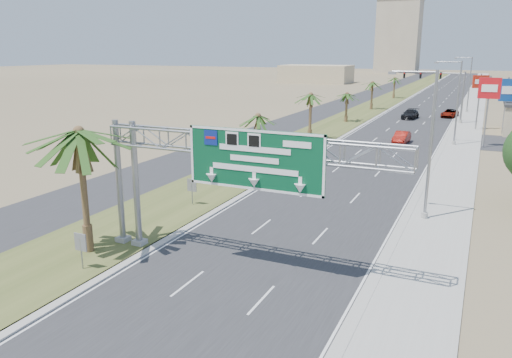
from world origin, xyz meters
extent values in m
cube|color=#28282B|center=(0.00, 110.00, 0.01)|extent=(12.00, 300.00, 0.02)
cube|color=#9E9B93|center=(8.50, 110.00, 0.05)|extent=(4.00, 300.00, 0.10)
cube|color=#454E22|center=(-10.00, 110.00, 0.06)|extent=(7.00, 300.00, 0.12)
cube|color=#28282B|center=(-17.00, 110.00, 0.01)|extent=(8.00, 300.00, 0.02)
cylinder|color=gray|center=(-7.20, 10.00, 3.70)|extent=(0.36, 0.36, 7.40)
cylinder|color=gray|center=(-8.40, 10.00, 3.70)|extent=(0.36, 0.36, 7.40)
cube|color=#9E9B93|center=(-7.20, 10.00, 0.20)|extent=(0.70, 0.70, 0.40)
cube|color=#9E9B93|center=(-8.40, 10.00, 0.20)|extent=(0.70, 0.70, 0.40)
cube|color=#074829|center=(0.50, 9.52, 6.00)|extent=(7.20, 0.12, 3.00)
cube|color=navy|center=(-1.90, 9.44, 6.95)|extent=(0.75, 0.03, 0.75)
cone|color=white|center=(0.50, 9.44, 4.85)|extent=(0.56, 0.56, 0.45)
cylinder|color=brown|center=(-9.20, 8.00, 3.50)|extent=(0.36, 0.36, 7.00)
cylinder|color=brown|center=(-9.20, 8.00, 0.84)|extent=(0.54, 0.54, 1.68)
cylinder|color=brown|center=(-9.50, 32.00, 2.50)|extent=(0.36, 0.36, 5.00)
cylinder|color=brown|center=(-9.50, 32.00, 0.60)|extent=(0.54, 0.54, 1.20)
cylinder|color=brown|center=(-9.50, 48.00, 2.90)|extent=(0.36, 0.36, 5.80)
cylinder|color=brown|center=(-9.50, 48.00, 0.70)|extent=(0.54, 0.54, 1.39)
cylinder|color=brown|center=(-9.50, 66.00, 2.25)|extent=(0.36, 0.36, 4.50)
cylinder|color=brown|center=(-9.50, 66.00, 0.54)|extent=(0.54, 0.54, 1.08)
cylinder|color=brown|center=(-9.50, 85.00, 2.60)|extent=(0.36, 0.36, 5.20)
cylinder|color=brown|center=(-9.50, 85.00, 0.62)|extent=(0.54, 0.54, 1.25)
cylinder|color=brown|center=(-9.50, 110.00, 2.40)|extent=(0.36, 0.36, 4.80)
cylinder|color=brown|center=(-9.50, 110.00, 0.58)|extent=(0.54, 0.54, 1.15)
cylinder|color=gray|center=(7.50, 22.00, 5.00)|extent=(0.20, 0.20, 10.00)
cylinder|color=gray|center=(6.10, 22.00, 9.85)|extent=(2.80, 0.12, 0.12)
cube|color=slate|center=(4.70, 22.00, 9.75)|extent=(0.50, 0.22, 0.18)
cylinder|color=#9E9B93|center=(7.50, 22.00, 0.25)|extent=(0.44, 0.44, 0.50)
cylinder|color=gray|center=(7.50, 52.00, 5.00)|extent=(0.20, 0.20, 10.00)
cylinder|color=gray|center=(6.10, 52.00, 9.85)|extent=(2.80, 0.12, 0.12)
cube|color=slate|center=(4.70, 52.00, 9.75)|extent=(0.50, 0.22, 0.18)
cylinder|color=#9E9B93|center=(7.50, 52.00, 0.25)|extent=(0.44, 0.44, 0.50)
cylinder|color=gray|center=(7.50, 88.00, 5.00)|extent=(0.20, 0.20, 10.00)
cylinder|color=gray|center=(6.10, 88.00, 9.85)|extent=(2.80, 0.12, 0.12)
cube|color=slate|center=(4.70, 88.00, 9.75)|extent=(0.50, 0.22, 0.18)
cylinder|color=#9E9B93|center=(7.50, 88.00, 0.25)|extent=(0.44, 0.44, 0.50)
cylinder|color=gray|center=(7.20, 72.00, 4.00)|extent=(0.28, 0.28, 8.00)
cylinder|color=gray|center=(2.20, 72.00, 7.70)|extent=(10.00, 0.18, 0.18)
cube|color=black|center=(3.70, 71.80, 7.30)|extent=(0.32, 0.18, 0.95)
cube|color=black|center=(0.70, 71.80, 7.30)|extent=(0.32, 0.18, 0.95)
cube|color=black|center=(-1.80, 71.80, 7.30)|extent=(0.32, 0.18, 0.95)
sphere|color=red|center=(3.70, 71.68, 7.60)|extent=(0.22, 0.22, 0.22)
imported|color=black|center=(7.20, 72.00, 7.00)|extent=(0.16, 0.16, 0.60)
cylinder|color=#9E9B93|center=(7.20, 72.00, 0.30)|extent=(0.56, 0.56, 0.60)
cylinder|color=gray|center=(-7.80, 6.00, 0.90)|extent=(0.08, 0.08, 1.80)
cube|color=slate|center=(-7.80, 6.00, 1.60)|extent=(0.75, 0.06, 0.95)
cylinder|color=gray|center=(-8.50, 18.00, 0.90)|extent=(0.08, 0.08, 1.80)
cube|color=slate|center=(-8.50, 18.00, 1.60)|extent=(0.75, 0.06, 0.95)
cube|color=tan|center=(-32.00, 250.00, 17.50)|extent=(20.00, 16.00, 35.00)
cube|color=tan|center=(-45.00, 160.00, 3.00)|extent=(24.00, 14.00, 6.00)
imported|color=black|center=(-5.50, 31.26, 0.70)|extent=(2.14, 4.30, 1.41)
imported|color=maroon|center=(1.50, 50.73, 0.73)|extent=(1.75, 4.49, 1.46)
imported|color=gray|center=(5.11, 79.29, 0.68)|extent=(2.89, 5.12, 1.35)
imported|color=black|center=(-0.79, 74.69, 0.76)|extent=(2.55, 5.42, 1.53)
cylinder|color=gray|center=(10.74, 51.97, 4.17)|extent=(0.20, 0.20, 8.34)
cube|color=red|center=(10.74, 51.97, 6.94)|extent=(2.41, 0.40, 2.40)
cube|color=white|center=(10.74, 51.79, 6.94)|extent=(1.68, 0.11, 0.84)
cylinder|color=gray|center=(13.00, 63.77, 3.84)|extent=(0.20, 0.20, 7.68)
cube|color=navy|center=(13.00, 63.77, 5.98)|extent=(2.02, 0.60, 3.00)
cube|color=white|center=(13.00, 63.59, 5.98)|extent=(1.39, 0.25, 1.05)
cylinder|color=gray|center=(9.57, 66.10, 3.99)|extent=(0.20, 0.20, 7.98)
cube|color=#AE1E0D|center=(9.57, 66.10, 6.88)|extent=(2.17, 1.02, 1.80)
cube|color=white|center=(9.57, 65.92, 6.88)|extent=(1.46, 0.56, 0.63)
camera|label=1|loc=(10.47, -12.12, 11.22)|focal=35.00mm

